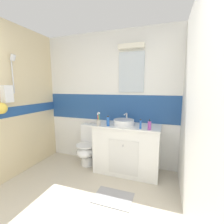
{
  "coord_description": "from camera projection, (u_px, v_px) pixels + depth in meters",
  "views": [
    {
      "loc": [
        1.04,
        -0.4,
        1.48
      ],
      "look_at": [
        0.25,
        1.88,
        1.1
      ],
      "focal_mm": 24.93,
      "sensor_mm": 36.0,
      "label": 1
    }
  ],
  "objects": [
    {
      "name": "wall_right_plain",
      "position": [
        201.0,
        113.0,
        1.43
      ],
      "size": [
        0.1,
        3.48,
        2.5
      ],
      "primitive_type": "cube",
      "color": "white",
      "rests_on": "ground_plane"
    },
    {
      "name": "toothbrush_cup",
      "position": [
        99.0,
        122.0,
        2.62
      ],
      "size": [
        0.07,
        0.07,
        0.23
      ],
      "color": "#B2ADA3",
      "rests_on": "vanity_cabinet"
    },
    {
      "name": "toothpaste_tube_upright",
      "position": [
        140.0,
        124.0,
        2.4
      ],
      "size": [
        0.03,
        0.03,
        0.16
      ],
      "color": "#2659B2",
      "rests_on": "vanity_cabinet"
    },
    {
      "name": "deodorant_spray_can",
      "position": [
        108.0,
        121.0,
        2.58
      ],
      "size": [
        0.05,
        0.05,
        0.17
      ],
      "color": "#2659B2",
      "rests_on": "vanity_cabinet"
    },
    {
      "name": "sink_basin",
      "position": [
        124.0,
        122.0,
        2.66
      ],
      "size": [
        0.35,
        0.4,
        0.18
      ],
      "color": "white",
      "rests_on": "vanity_cabinet"
    },
    {
      "name": "bath_mat",
      "position": [
        113.0,
        198.0,
        2.11
      ],
      "size": [
        0.52,
        0.36,
        0.01
      ],
      "primitive_type": "cube",
      "color": "#99999E",
      "rests_on": "ground_plane"
    },
    {
      "name": "toilet",
      "position": [
        88.0,
        146.0,
        3.0
      ],
      "size": [
        0.37,
        0.5,
        0.79
      ],
      "color": "white",
      "rests_on": "ground_plane"
    },
    {
      "name": "wall_back_tiled",
      "position": [
        110.0,
        99.0,
        3.03
      ],
      "size": [
        3.2,
        0.2,
        2.5
      ],
      "color": "white",
      "rests_on": "ground_plane"
    },
    {
      "name": "ground_plane",
      "position": [
        78.0,
        202.0,
        2.06
      ],
      "size": [
        3.2,
        3.48,
        0.04
      ],
      "primitive_type": "cube",
      "color": "beige"
    },
    {
      "name": "soap_dispenser",
      "position": [
        149.0,
        125.0,
        2.36
      ],
      "size": [
        0.05,
        0.05,
        0.17
      ],
      "color": "#993F99",
      "rests_on": "vanity_cabinet"
    },
    {
      "name": "vanity_cabinet",
      "position": [
        127.0,
        148.0,
        2.73
      ],
      "size": [
        1.12,
        0.54,
        0.85
      ],
      "color": "white",
      "rests_on": "ground_plane"
    }
  ]
}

